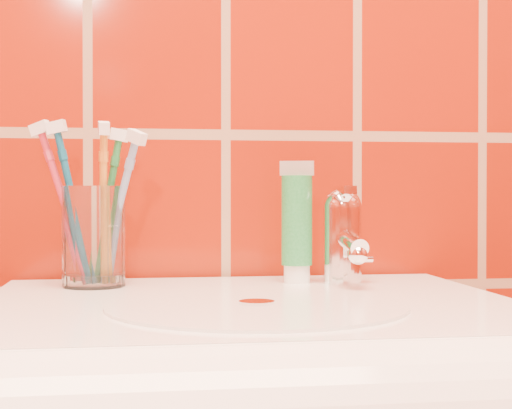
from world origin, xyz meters
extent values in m
cube|color=white|center=(0.00, 0.96, 0.77)|extent=(0.56, 0.46, 0.16)
cylinder|color=silver|center=(0.00, 0.91, 0.85)|extent=(0.30, 0.30, 0.00)
cylinder|color=white|center=(0.00, 0.91, 0.85)|extent=(0.04, 0.04, 0.00)
cylinder|color=white|center=(-0.17, 1.10, 0.91)|extent=(0.08, 0.08, 0.12)
cylinder|color=white|center=(0.08, 1.11, 0.86)|extent=(0.03, 0.03, 0.02)
cylinder|color=#1B7434|center=(0.08, 1.11, 0.93)|extent=(0.04, 0.04, 0.11)
cube|color=beige|center=(0.08, 1.11, 0.99)|extent=(0.04, 0.01, 0.02)
cylinder|color=white|center=(0.14, 1.09, 0.90)|extent=(0.05, 0.05, 0.09)
sphere|color=white|center=(0.14, 1.09, 0.94)|extent=(0.05, 0.05, 0.05)
cylinder|color=white|center=(0.14, 1.06, 0.91)|extent=(0.02, 0.09, 0.03)
cube|color=white|center=(0.14, 1.08, 0.96)|extent=(0.02, 0.06, 0.01)
camera|label=1|loc=(-0.11, 0.14, 0.96)|focal=55.00mm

